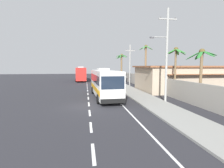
# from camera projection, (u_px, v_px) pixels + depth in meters

# --- Properties ---
(ground_plane) EXTENTS (160.00, 160.00, 0.00)m
(ground_plane) POSITION_uv_depth(u_px,v_px,m) (89.00, 106.00, 17.24)
(ground_plane) COLOR #28282D
(sidewalk_kerb) EXTENTS (3.20, 90.00, 0.14)m
(sidewalk_kerb) POSITION_uv_depth(u_px,v_px,m) (130.00, 90.00, 28.09)
(sidewalk_kerb) COLOR gray
(sidewalk_kerb) RESTS_ON ground
(lane_markings) EXTENTS (3.52, 71.49, 0.01)m
(lane_markings) POSITION_uv_depth(u_px,v_px,m) (98.00, 88.00, 32.19)
(lane_markings) COLOR white
(lane_markings) RESTS_ON ground
(boundary_wall) EXTENTS (0.24, 60.00, 2.33)m
(boundary_wall) POSITION_uv_depth(u_px,v_px,m) (144.00, 81.00, 32.49)
(boundary_wall) COLOR #9E998E
(boundary_wall) RESTS_ON ground
(coach_bus_foreground) EXTENTS (3.24, 11.08, 3.71)m
(coach_bus_foreground) POSITION_uv_depth(u_px,v_px,m) (104.00, 82.00, 21.94)
(coach_bus_foreground) COLOR white
(coach_bus_foreground) RESTS_ON ground
(coach_bus_far_lane) EXTENTS (3.33, 12.35, 3.92)m
(coach_bus_far_lane) POSITION_uv_depth(u_px,v_px,m) (81.00, 73.00, 47.80)
(coach_bus_far_lane) COLOR red
(coach_bus_far_lane) RESTS_ON ground
(motorcycle_beside_bus) EXTENTS (0.56, 1.96, 1.67)m
(motorcycle_beside_bus) POSITION_uv_depth(u_px,v_px,m) (108.00, 84.00, 31.88)
(motorcycle_beside_bus) COLOR black
(motorcycle_beside_bus) RESTS_ON ground
(pedestrian_near_kerb) EXTENTS (0.36, 0.36, 1.70)m
(pedestrian_near_kerb) POSITION_uv_depth(u_px,v_px,m) (123.00, 81.00, 36.04)
(pedestrian_near_kerb) COLOR #75388E
(pedestrian_near_kerb) RESTS_ON sidewalk_kerb
(utility_pole_nearest) EXTENTS (2.92, 0.24, 9.98)m
(utility_pole_nearest) POSITION_uv_depth(u_px,v_px,m) (166.00, 54.00, 18.42)
(utility_pole_nearest) COLOR #9E9E99
(utility_pole_nearest) RESTS_ON ground
(utility_pole_mid) EXTENTS (1.99, 0.24, 8.32)m
(utility_pole_mid) POSITION_uv_depth(u_px,v_px,m) (130.00, 65.00, 35.43)
(utility_pole_mid) COLOR #9E9E99
(utility_pole_mid) RESTS_ON ground
(palm_nearest) EXTENTS (2.89, 3.10, 5.67)m
(palm_nearest) POSITION_uv_depth(u_px,v_px,m) (201.00, 65.00, 16.98)
(palm_nearest) COLOR brown
(palm_nearest) RESTS_ON ground
(palm_second) EXTENTS (2.68, 2.80, 6.37)m
(palm_second) POSITION_uv_depth(u_px,v_px,m) (176.00, 59.00, 21.93)
(palm_second) COLOR brown
(palm_second) RESTS_ON ground
(palm_third) EXTENTS (2.75, 2.56, 6.87)m
(palm_third) POSITION_uv_depth(u_px,v_px,m) (122.00, 63.00, 40.13)
(palm_third) COLOR brown
(palm_third) RESTS_ON ground
(palm_fourth) EXTENTS (2.46, 2.80, 7.81)m
(palm_fourth) POSITION_uv_depth(u_px,v_px,m) (146.00, 60.00, 31.03)
(palm_fourth) COLOR brown
(palm_fourth) RESTS_ON ground
(palm_farthest) EXTENTS (3.77, 3.59, 7.53)m
(palm_farthest) POSITION_uv_depth(u_px,v_px,m) (121.00, 62.00, 53.96)
(palm_farthest) COLOR brown
(palm_farthest) RESTS_ON ground
(roadside_building) EXTENTS (14.43, 9.42, 4.04)m
(roadside_building) POSITION_uv_depth(u_px,v_px,m) (182.00, 78.00, 28.34)
(roadside_building) COLOR tan
(roadside_building) RESTS_ON ground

